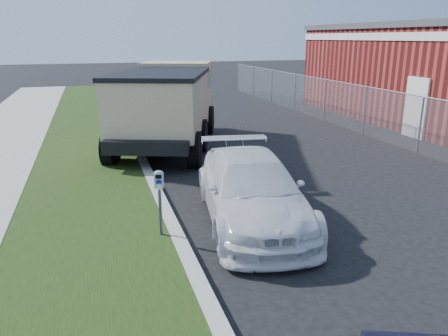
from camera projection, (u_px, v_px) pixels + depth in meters
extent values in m
plane|color=black|center=(306.00, 224.00, 8.70)|extent=(120.00, 120.00, 0.00)
cube|color=gray|center=(160.00, 200.00, 9.78)|extent=(0.25, 50.00, 0.15)
cube|color=black|center=(86.00, 208.00, 9.34)|extent=(3.00, 50.00, 0.13)
plane|color=slate|center=(365.00, 111.00, 16.52)|extent=(0.00, 30.00, 30.00)
cylinder|color=gray|center=(367.00, 87.00, 16.27)|extent=(0.04, 30.00, 0.04)
cylinder|color=gray|center=(420.00, 125.00, 13.77)|extent=(0.06, 0.06, 1.80)
cylinder|color=gray|center=(365.00, 111.00, 16.52)|extent=(0.06, 0.06, 1.80)
cylinder|color=gray|center=(325.00, 100.00, 19.27)|extent=(0.06, 0.06, 1.80)
cylinder|color=gray|center=(295.00, 92.00, 22.02)|extent=(0.06, 0.06, 1.80)
cylinder|color=gray|center=(272.00, 86.00, 24.77)|extent=(0.06, 0.06, 1.80)
cylinder|color=gray|center=(253.00, 81.00, 27.52)|extent=(0.06, 0.06, 1.80)
cylinder|color=gray|center=(238.00, 77.00, 30.27)|extent=(0.06, 0.06, 1.80)
cube|color=silver|center=(389.00, 36.00, 17.08)|extent=(0.06, 14.00, 0.30)
cube|color=silver|center=(415.00, 108.00, 15.95)|extent=(0.08, 1.10, 2.20)
cylinder|color=#3F4247|center=(160.00, 212.00, 7.81)|extent=(0.07, 0.07, 0.89)
cube|color=gray|center=(159.00, 181.00, 7.64)|extent=(0.18, 0.14, 0.27)
ellipsoid|color=gray|center=(159.00, 173.00, 7.60)|extent=(0.19, 0.14, 0.10)
cube|color=black|center=(159.00, 177.00, 7.56)|extent=(0.11, 0.03, 0.07)
cube|color=navy|center=(159.00, 182.00, 7.59)|extent=(0.10, 0.03, 0.06)
cylinder|color=silver|center=(159.00, 187.00, 7.62)|extent=(0.10, 0.03, 0.10)
cube|color=#3F4247|center=(159.00, 181.00, 7.58)|extent=(0.04, 0.01, 0.04)
imported|color=silver|center=(250.00, 189.00, 8.72)|extent=(2.51, 4.79, 1.32)
cube|color=black|center=(167.00, 125.00, 14.61)|extent=(4.46, 7.11, 0.37)
cube|color=tan|center=(177.00, 90.00, 16.67)|extent=(2.96, 2.62, 2.10)
cube|color=black|center=(177.00, 79.00, 16.55)|extent=(3.00, 2.65, 0.63)
cube|color=tan|center=(161.00, 102.00, 13.56)|extent=(3.87, 5.01, 1.68)
cube|color=black|center=(160.00, 74.00, 13.31)|extent=(4.00, 5.14, 0.13)
cube|color=black|center=(182.00, 111.00, 17.90)|extent=(2.42, 1.00, 0.32)
cylinder|color=black|center=(147.00, 119.00, 16.95)|extent=(0.67, 1.10, 1.05)
cylinder|color=black|center=(209.00, 120.00, 16.83)|extent=(0.67, 1.10, 1.05)
cylinder|color=black|center=(128.00, 135.00, 14.23)|extent=(0.67, 1.10, 1.05)
cylinder|color=black|center=(201.00, 135.00, 14.11)|extent=(0.67, 1.10, 1.05)
cylinder|color=black|center=(110.00, 149.00, 12.42)|extent=(0.67, 1.10, 1.05)
cylinder|color=black|center=(195.00, 150.00, 12.31)|extent=(0.67, 1.10, 1.05)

